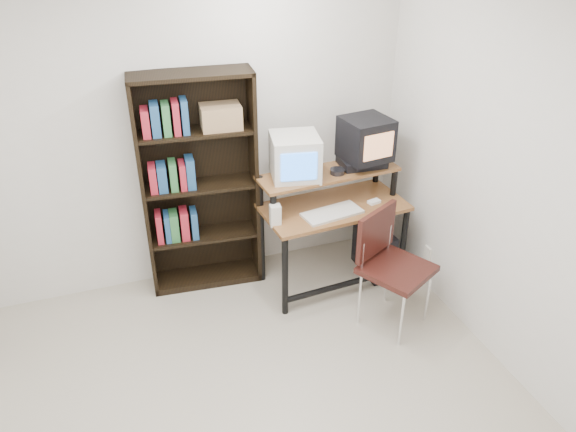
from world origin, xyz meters
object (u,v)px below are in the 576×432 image
object	(u,v)px
crt_tv	(366,139)
pc_tower	(374,250)
crt_monitor	(295,157)
computer_desk	(333,210)
bookshelf	(199,182)
school_chair	(389,257)

from	to	relation	value
crt_tv	pc_tower	bearing A→B (deg)	-55.18
crt_monitor	crt_tv	bearing A→B (deg)	9.37
crt_monitor	crt_tv	world-z (taller)	crt_tv
crt_monitor	pc_tower	bearing A→B (deg)	0.61
computer_desk	crt_tv	xyz separation A→B (m)	(0.31, 0.10, 0.54)
crt_tv	pc_tower	xyz separation A→B (m)	(0.10, -0.11, -1.01)
pc_tower	bookshelf	xyz separation A→B (m)	(-1.41, 0.39, 0.72)
computer_desk	bookshelf	distance (m)	1.10
crt_monitor	school_chair	world-z (taller)	crt_monitor
crt_monitor	crt_tv	distance (m)	0.60
pc_tower	bookshelf	world-z (taller)	bookshelf
school_chair	bookshelf	bearing A→B (deg)	111.94
crt_tv	crt_monitor	bearing A→B (deg)	171.11
crt_monitor	crt_tv	xyz separation A→B (m)	(0.60, -0.01, 0.08)
school_chair	bookshelf	world-z (taller)	bookshelf
pc_tower	bookshelf	distance (m)	1.63
pc_tower	school_chair	bearing A→B (deg)	-110.53
pc_tower	school_chair	size ratio (longest dim) A/B	0.49
computer_desk	bookshelf	bearing A→B (deg)	155.13
crt_monitor	school_chair	bearing A→B (deg)	-46.01
pc_tower	school_chair	world-z (taller)	school_chair
bookshelf	crt_monitor	bearing A→B (deg)	-15.34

